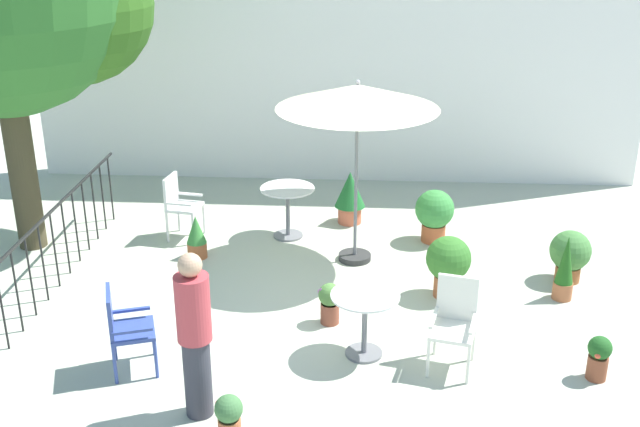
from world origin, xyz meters
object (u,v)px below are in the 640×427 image
object	(u,v)px
potted_plant_1	(196,237)
cafe_table_0	(288,203)
potted_plant_7	(599,356)
potted_plant_2	(330,301)
potted_plant_5	(565,269)
standing_person	(195,334)
patio_chair_2	(455,319)
patio_chair_0	(179,202)
potted_plant_4	(448,263)
patio_chair_1	(124,325)
potted_plant_3	(570,254)
cafe_table_1	(365,313)
patio_umbrella_0	(358,99)
potted_plant_6	(350,195)
potted_plant_8	(229,414)
potted_plant_0	(434,213)

from	to	relation	value
potted_plant_1	cafe_table_0	bearing A→B (deg)	33.84
potted_plant_7	potted_plant_1	bearing A→B (deg)	150.79
potted_plant_2	potted_plant_7	xyz separation A→B (m)	(2.78, -0.96, -0.02)
potted_plant_2	potted_plant_5	world-z (taller)	potted_plant_5
potted_plant_5	standing_person	xyz separation A→B (m)	(-3.96, -2.54, 0.47)
cafe_table_0	patio_chair_2	xyz separation A→B (m)	(2.06, -3.21, 0.02)
patio_chair_0	potted_plant_4	bearing A→B (deg)	-23.13
patio_chair_1	potted_plant_7	bearing A→B (deg)	1.70
cafe_table_0	patio_chair_1	size ratio (longest dim) A/B	0.84
patio_chair_1	potted_plant_5	world-z (taller)	patio_chair_1
patio_chair_1	patio_chair_0	bearing A→B (deg)	93.78
potted_plant_1	potted_plant_3	size ratio (longest dim) A/B	0.89
cafe_table_0	cafe_table_1	world-z (taller)	cafe_table_0
patio_chair_2	patio_umbrella_0	bearing A→B (deg)	113.31
patio_chair_1	potted_plant_7	world-z (taller)	patio_chair_1
cafe_table_1	potted_plant_6	xyz separation A→B (m)	(-0.25, 3.67, -0.06)
potted_plant_1	potted_plant_8	bearing A→B (deg)	-73.74
potted_plant_0	potted_plant_4	size ratio (longest dim) A/B	0.98
potted_plant_4	potted_plant_7	bearing A→B (deg)	-51.26
patio_chair_2	potted_plant_4	bearing A→B (deg)	87.02
potted_plant_1	potted_plant_3	world-z (taller)	potted_plant_3
patio_chair_2	standing_person	distance (m)	2.69
patio_chair_0	patio_chair_2	distance (m)	4.75
potted_plant_6	potted_plant_7	xyz separation A→B (m)	(2.62, -3.98, -0.18)
patio_umbrella_0	potted_plant_7	world-z (taller)	patio_umbrella_0
cafe_table_0	potted_plant_2	distance (m)	2.55
patio_chair_0	potted_plant_1	world-z (taller)	patio_chair_0
patio_chair_2	standing_person	size ratio (longest dim) A/B	0.58
cafe_table_0	patio_chair_0	size ratio (longest dim) A/B	0.83
patio_chair_1	potted_plant_4	size ratio (longest dim) A/B	1.18
cafe_table_0	standing_person	size ratio (longest dim) A/B	0.46
potted_plant_4	potted_plant_2	bearing A→B (deg)	-152.07
potted_plant_2	potted_plant_8	distance (m)	2.23
potted_plant_2	potted_plant_3	bearing A→B (deg)	22.86
patio_chair_0	patio_chair_2	size ratio (longest dim) A/B	0.96
cafe_table_0	potted_plant_8	distance (m)	4.52
potted_plant_0	potted_plant_7	xyz separation A→B (m)	(1.41, -3.37, -0.17)
patio_chair_0	potted_plant_7	size ratio (longest dim) A/B	1.94
patio_chair_0	potted_plant_2	size ratio (longest dim) A/B	1.88
patio_umbrella_0	potted_plant_3	xyz separation A→B (m)	(2.74, -0.45, -1.85)
potted_plant_0	potted_plant_5	size ratio (longest dim) A/B	0.92
patio_umbrella_0	potted_plant_8	distance (m)	4.42
potted_plant_1	standing_person	bearing A→B (deg)	-77.67
potted_plant_3	potted_plant_6	size ratio (longest dim) A/B	0.84
potted_plant_4	patio_chair_0	bearing A→B (deg)	156.87
standing_person	patio_chair_1	bearing A→B (deg)	142.96
patio_chair_1	standing_person	world-z (taller)	standing_person
potted_plant_0	potted_plant_3	bearing A→B (deg)	-35.09
patio_chair_1	potted_plant_0	size ratio (longest dim) A/B	1.20
potted_plant_8	cafe_table_0	bearing A→B (deg)	88.98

